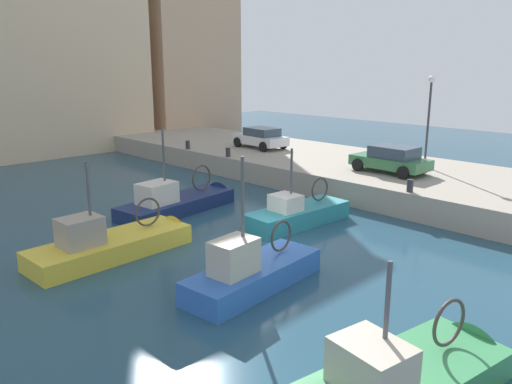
# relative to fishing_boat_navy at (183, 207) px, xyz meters

# --- Properties ---
(water_surface) EXTENTS (80.00, 80.00, 0.00)m
(water_surface) POSITION_rel_fishing_boat_navy_xyz_m (-1.02, -6.04, -0.14)
(water_surface) COLOR navy
(water_surface) RESTS_ON ground
(quay_wall) EXTENTS (9.00, 56.00, 1.20)m
(quay_wall) POSITION_rel_fishing_boat_navy_xyz_m (10.48, -6.04, 0.46)
(quay_wall) COLOR #9E9384
(quay_wall) RESTS_ON ground
(fishing_boat_navy) EXTENTS (6.84, 2.69, 4.78)m
(fishing_boat_navy) POSITION_rel_fishing_boat_navy_xyz_m (0.00, 0.00, 0.00)
(fishing_boat_navy) COLOR navy
(fishing_boat_navy) RESTS_ON ground
(fishing_boat_blue) EXTENTS (5.75, 2.09, 4.86)m
(fishing_boat_blue) POSITION_rel_fishing_boat_navy_xyz_m (-3.22, -8.35, 0.01)
(fishing_boat_blue) COLOR #2D60B7
(fishing_boat_blue) RESTS_ON ground
(fishing_boat_yellow) EXTENTS (6.61, 2.22, 4.38)m
(fishing_boat_yellow) POSITION_rel_fishing_boat_navy_xyz_m (-4.97, -2.99, -0.02)
(fishing_boat_yellow) COLOR gold
(fishing_boat_yellow) RESTS_ON ground
(fishing_boat_teal) EXTENTS (5.77, 2.08, 4.04)m
(fishing_boat_teal) POSITION_rel_fishing_boat_navy_xyz_m (2.50, -5.21, -0.04)
(fishing_boat_teal) COLOR teal
(fishing_boat_teal) RESTS_ON ground
(parked_car_green) EXTENTS (2.11, 3.96, 1.38)m
(parked_car_green) POSITION_rel_fishing_boat_navy_xyz_m (9.30, -5.31, 1.77)
(parked_car_green) COLOR #387547
(parked_car_green) RESTS_ON quay_wall
(parked_car_white) EXTENTS (2.14, 3.93, 1.35)m
(parked_car_white) POSITION_rel_fishing_boat_navy_xyz_m (10.05, 4.92, 1.76)
(parked_car_white) COLOR silver
(parked_car_white) RESTS_ON quay_wall
(mooring_bollard_south) EXTENTS (0.28, 0.28, 0.55)m
(mooring_bollard_south) POSITION_rel_fishing_boat_navy_xyz_m (6.33, -8.04, 1.34)
(mooring_bollard_south) COLOR #2D2D33
(mooring_bollard_south) RESTS_ON quay_wall
(mooring_bollard_mid) EXTENTS (0.28, 0.28, 0.55)m
(mooring_bollard_mid) POSITION_rel_fishing_boat_navy_xyz_m (6.33, 3.96, 1.34)
(mooring_bollard_mid) COLOR #2D2D33
(mooring_bollard_mid) RESTS_ON quay_wall
(mooring_bollard_north) EXTENTS (0.28, 0.28, 0.55)m
(mooring_bollard_north) POSITION_rel_fishing_boat_navy_xyz_m (6.33, 7.96, 1.34)
(mooring_bollard_north) COLOR #2D2D33
(mooring_bollard_north) RESTS_ON quay_wall
(quay_streetlamp) EXTENTS (0.36, 0.36, 4.83)m
(quay_streetlamp) POSITION_rel_fishing_boat_navy_xyz_m (11.98, -5.78, 4.32)
(quay_streetlamp) COLOR #38383D
(quay_streetlamp) RESTS_ON quay_wall
(waterfront_building_west) EXTENTS (8.96, 7.69, 22.14)m
(waterfront_building_west) POSITION_rel_fishing_boat_navy_xyz_m (15.12, 20.59, 10.95)
(waterfront_building_west) COLOR tan
(waterfront_building_west) RESTS_ON ground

